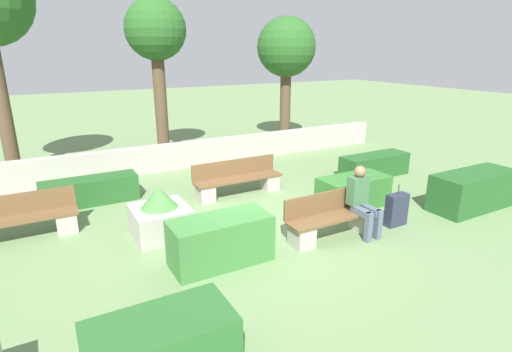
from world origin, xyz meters
The scene contains 16 objects.
ground_plane centered at (0.00, 0.00, 0.00)m, with size 60.00×60.00×0.00m, color #6B8956.
perimeter_wall centered at (0.00, 4.77, 0.38)m, with size 14.70×0.30×0.76m.
bench_front centered at (1.13, -1.02, 0.32)m, with size 1.90×0.48×0.84m.
bench_left_side centered at (-4.05, 1.69, 0.33)m, with size 2.12×0.48×0.84m.
bench_right_side centered at (0.61, 1.88, 0.33)m, with size 2.19×0.49×0.84m.
person_seated_man centered at (1.69, -1.16, 0.73)m, with size 0.38×0.63×1.32m.
hedge_block_near_left centered at (-1.09, -0.88, 0.39)m, with size 1.65×0.74×0.79m.
hedge_block_near_right centered at (4.79, -1.39, 0.41)m, with size 2.08×0.81×0.81m.
hedge_block_mid_left centered at (-2.60, 3.01, 0.30)m, with size 2.08×0.60×0.60m.
hedge_block_mid_right centered at (2.53, -0.03, 0.34)m, with size 1.59×0.77×0.68m.
hedge_block_far_left centered at (4.60, 1.40, 0.30)m, with size 2.03×0.67×0.61m.
hedge_block_far_right centered at (-2.63, -2.80, 0.35)m, with size 1.54×0.80×0.70m.
planter_corner_left centered at (-1.67, 0.60, 0.40)m, with size 1.02×1.02×0.97m.
suitcase centered at (2.58, -1.23, 0.33)m, with size 0.46×0.20×0.86m.
tree_center_left centered at (0.09, 6.28, 3.79)m, with size 1.84×1.84×4.88m.
tree_center_right centered at (4.78, 6.26, 3.37)m, with size 2.11×2.11×4.52m.
Camera 1 is at (-3.44, -6.31, 3.38)m, focal length 28.00 mm.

